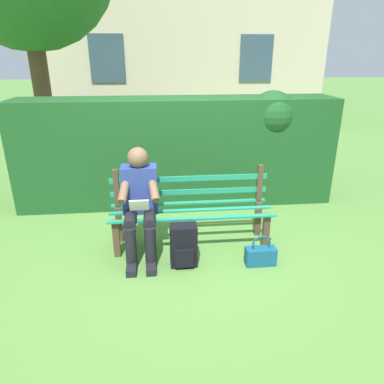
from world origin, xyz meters
TOP-DOWN VIEW (x-y plane):
  - ground at (0.00, 0.00)m, footprint 60.00×60.00m
  - park_bench at (0.00, -0.07)m, footprint 1.82×0.49m
  - person_seated at (0.56, 0.10)m, footprint 0.44×0.73m
  - hedge_backdrop at (0.04, -1.37)m, footprint 4.48×0.80m
  - building_facade at (-0.41, -8.04)m, footprint 7.97×3.28m
  - backpack at (0.12, 0.40)m, footprint 0.28×0.25m
  - handbag at (-0.68, 0.48)m, footprint 0.32×0.13m

SIDE VIEW (x-z plane):
  - ground at x=0.00m, z-range 0.00..0.00m
  - handbag at x=-0.68m, z-range -0.06..0.28m
  - backpack at x=0.12m, z-range -0.01..0.45m
  - park_bench at x=0.00m, z-range -0.01..0.87m
  - person_seated at x=0.56m, z-range 0.04..1.21m
  - hedge_backdrop at x=0.04m, z-range -0.01..1.61m
  - building_facade at x=-0.41m, z-range 0.00..7.01m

